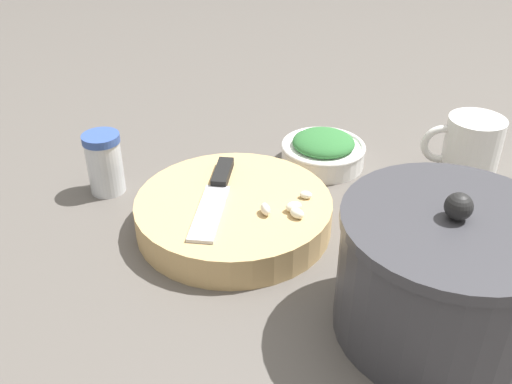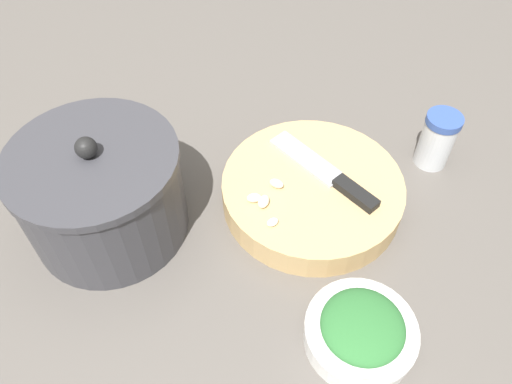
{
  "view_description": "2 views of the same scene",
  "coord_description": "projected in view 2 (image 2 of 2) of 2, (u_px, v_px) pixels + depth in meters",
  "views": [
    {
      "loc": [
        0.07,
        0.62,
        0.47
      ],
      "look_at": [
        0.07,
        -0.01,
        0.07
      ],
      "focal_mm": 40.0,
      "sensor_mm": 36.0,
      "label": 1
    },
    {
      "loc": [
        -0.32,
        -0.29,
        0.6
      ],
      "look_at": [
        0.03,
        0.02,
        0.04
      ],
      "focal_mm": 35.0,
      "sensor_mm": 36.0,
      "label": 2
    }
  ],
  "objects": [
    {
      "name": "ground_plane",
      "position": [
        251.0,
        229.0,
        0.74
      ],
      "size": [
        5.0,
        5.0,
        0.0
      ],
      "primitive_type": "plane",
      "color": "#56514C"
    },
    {
      "name": "chef_knife",
      "position": [
        329.0,
        174.0,
        0.74
      ],
      "size": [
        0.05,
        0.2,
        0.01
      ],
      "rotation": [
        0.0,
        0.0,
        6.15
      ],
      "color": "black",
      "rests_on": "cutting_board"
    },
    {
      "name": "stock_pot",
      "position": [
        103.0,
        193.0,
        0.69
      ],
      "size": [
        0.23,
        0.23,
        0.18
      ],
      "color": "#38383D",
      "rests_on": "ground_plane"
    },
    {
      "name": "spice_jar",
      "position": [
        437.0,
        140.0,
        0.79
      ],
      "size": [
        0.06,
        0.06,
        0.1
      ],
      "color": "silver",
      "rests_on": "ground_plane"
    },
    {
      "name": "herb_bowl",
      "position": [
        361.0,
        331.0,
        0.61
      ],
      "size": [
        0.14,
        0.14,
        0.06
      ],
      "color": "silver",
      "rests_on": "ground_plane"
    },
    {
      "name": "garlic_cloves",
      "position": [
        267.0,
        199.0,
        0.71
      ],
      "size": [
        0.07,
        0.07,
        0.02
      ],
      "color": "beige",
      "rests_on": "cutting_board"
    },
    {
      "name": "cutting_board",
      "position": [
        312.0,
        192.0,
        0.75
      ],
      "size": [
        0.27,
        0.27,
        0.04
      ],
      "color": "tan",
      "rests_on": "ground_plane"
    }
  ]
}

